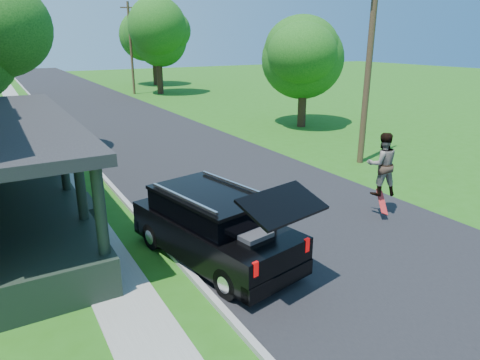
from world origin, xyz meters
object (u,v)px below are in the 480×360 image
skateboarder (382,164)px  tree_right_near (304,50)px  black_suv (214,226)px  utility_pole_near (369,58)px

skateboarder → tree_right_near: bearing=-94.4°
black_suv → skateboarder: skateboarder is taller
skateboarder → utility_pole_near: 6.52m
tree_right_near → skateboarder: bearing=-118.1°
skateboarder → tree_right_near: size_ratio=0.27×
black_suv → utility_pole_near: (9.39, 4.50, 3.52)m
black_suv → utility_pole_near: bearing=14.3°
skateboarder → utility_pole_near: size_ratio=0.22×
tree_right_near → utility_pole_near: 8.16m
utility_pole_near → tree_right_near: bearing=55.5°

